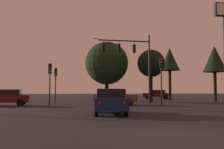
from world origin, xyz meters
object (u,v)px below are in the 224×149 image
traffic_signal_mast_arm (132,56)px  traffic_light_corner_left (56,78)px  car_crossing_left (7,97)px  car_nearside_lane (110,101)px  tree_left_far (107,63)px  traffic_light_median (50,76)px  tree_right_cluster (170,60)px  tree_center_horizon (215,59)px  tree_behind_sign (151,64)px  traffic_light_corner_right (161,72)px  car_far_lane (157,94)px  car_crossing_right (115,97)px

traffic_signal_mast_arm → traffic_light_corner_left: size_ratio=1.94×
traffic_light_corner_left → car_crossing_left: (-4.13, -3.91, -1.98)m
traffic_signal_mast_arm → car_nearside_lane: bearing=-109.1°
car_crossing_left → tree_left_far: size_ratio=0.53×
traffic_signal_mast_arm → tree_left_far: 7.04m
traffic_signal_mast_arm → traffic_light_median: (-8.42, -3.62, -2.45)m
tree_right_cluster → traffic_signal_mast_arm: bearing=-130.5°
car_crossing_left → tree_center_horizon: bearing=13.6°
tree_left_far → tree_behind_sign: bearing=-29.8°
traffic_light_corner_right → tree_center_horizon: bearing=39.0°
traffic_signal_mast_arm → tree_behind_sign: (3.26, 3.77, -0.41)m
car_nearside_lane → tree_center_horizon: (15.87, 15.63, 4.66)m
car_far_lane → tree_behind_sign: bearing=-111.8°
traffic_signal_mast_arm → car_crossing_left: traffic_signal_mast_arm is taller
traffic_signal_mast_arm → traffic_light_corner_right: bearing=-68.0°
car_far_lane → tree_left_far: 12.91m
car_nearside_lane → car_crossing_right: 9.85m
tree_center_horizon → traffic_light_corner_left: bearing=-174.5°
car_crossing_right → car_far_lane: size_ratio=0.91×
traffic_light_corner_right → tree_behind_sign: bearing=79.5°
car_nearside_lane → tree_right_cluster: size_ratio=0.59×
car_far_lane → traffic_light_median: bearing=-131.5°
traffic_light_corner_right → car_crossing_right: traffic_light_corner_right is taller
car_crossing_right → tree_left_far: bearing=87.9°
tree_behind_sign → tree_left_far: 6.02m
tree_right_cluster → tree_behind_sign: bearing=-130.3°
tree_right_cluster → traffic_light_corner_right: bearing=-113.9°
traffic_light_corner_left → tree_center_horizon: (20.06, 1.93, 2.69)m
traffic_light_corner_left → tree_behind_sign: 11.88m
tree_behind_sign → tree_right_cluster: tree_right_cluster is taller
traffic_light_median → tree_center_horizon: (20.19, 7.38, 2.72)m
traffic_light_corner_right → car_nearside_lane: size_ratio=0.99×
tree_right_cluster → car_crossing_right: bearing=-131.7°
car_crossing_right → tree_center_horizon: size_ratio=0.60×
car_nearside_lane → tree_center_horizon: 22.76m
car_nearside_lane → tree_behind_sign: bearing=64.8°
car_nearside_lane → car_crossing_left: 12.84m
car_crossing_right → traffic_light_median: bearing=-166.8°
traffic_light_corner_right → car_crossing_left: traffic_light_corner_right is taller
traffic_light_corner_left → traffic_light_corner_right: (10.05, -6.18, 0.39)m
traffic_light_corner_left → car_crossing_right: 7.49m
traffic_signal_mast_arm → car_far_lane: 16.84m
traffic_light_corner_right → car_crossing_right: 5.17m
car_crossing_left → tree_behind_sign: (15.68, 5.86, 3.99)m
car_nearside_lane → tree_left_far: tree_left_far is taller
traffic_light_corner_right → car_far_lane: 19.77m
traffic_light_median → tree_center_horizon: tree_center_horizon is taller
traffic_light_median → tree_left_far: tree_left_far is taller
traffic_light_corner_left → car_far_lane: 20.31m
tree_left_far → tree_center_horizon: bearing=-12.3°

